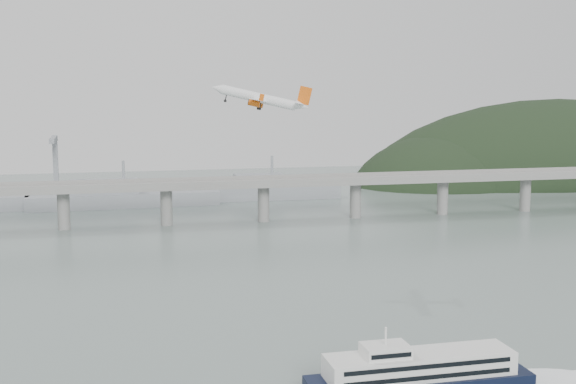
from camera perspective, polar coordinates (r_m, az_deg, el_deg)
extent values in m
plane|color=slate|center=(208.06, 3.44, -11.97)|extent=(900.00, 900.00, 0.00)
cube|color=gray|center=(394.80, -4.68, 0.57)|extent=(800.00, 22.00, 2.20)
cube|color=gray|center=(384.24, -4.46, 0.66)|extent=(800.00, 0.60, 1.80)
cube|color=gray|center=(404.86, -4.90, 1.04)|extent=(800.00, 0.60, 1.80)
cylinder|color=gray|center=(393.20, -16.28, -1.31)|extent=(6.00, 6.00, 21.00)
cylinder|color=gray|center=(393.24, -8.99, -1.08)|extent=(6.00, 6.00, 21.00)
cylinder|color=gray|center=(399.58, -1.82, -0.84)|extent=(6.00, 6.00, 21.00)
cylinder|color=gray|center=(411.93, 5.02, -0.60)|extent=(6.00, 6.00, 21.00)
cylinder|color=gray|center=(429.78, 11.38, -0.37)|extent=(6.00, 6.00, 21.00)
cylinder|color=gray|center=(452.48, 17.17, -0.15)|extent=(6.00, 6.00, 21.00)
ellipsoid|color=black|center=(617.74, 19.10, -0.71)|extent=(320.00, 150.00, 156.00)
ellipsoid|color=black|center=(563.51, 11.44, -0.61)|extent=(140.00, 110.00, 96.00)
cube|color=gray|center=(457.54, -12.04, -0.58)|extent=(110.55, 21.43, 8.00)
cube|color=gray|center=(456.44, -13.45, 0.37)|extent=(39.01, 16.73, 8.00)
cylinder|color=gray|center=(455.46, -12.09, 1.41)|extent=(1.60, 1.60, 14.00)
cube|color=gray|center=(477.01, -1.19, -0.06)|extent=(85.00, 13.60, 8.00)
cube|color=gray|center=(474.32, -2.19, 0.87)|extent=(29.75, 11.90, 8.00)
cylinder|color=gray|center=(475.02, -1.19, 1.85)|extent=(1.60, 1.60, 14.00)
cube|color=gray|center=(491.46, -16.82, 1.72)|extent=(3.00, 3.00, 40.00)
cube|color=gray|center=(479.96, -16.99, 3.73)|extent=(3.00, 28.00, 3.00)
cube|color=black|center=(186.26, 9.69, -13.83)|extent=(53.01, 13.46, 4.23)
cube|color=white|center=(184.55, 9.72, -12.46)|extent=(44.52, 11.22, 5.28)
cube|color=black|center=(179.51, 10.42, -12.60)|extent=(40.14, 0.77, 1.06)
cube|color=black|center=(180.41, 10.40, -13.36)|extent=(40.14, 0.77, 1.06)
cube|color=black|center=(188.68, 9.08, -11.53)|extent=(40.14, 0.77, 1.06)
cube|color=black|center=(189.54, 9.06, -12.26)|extent=(40.14, 0.77, 1.06)
cube|color=white|center=(180.14, 7.23, -11.56)|extent=(10.67, 7.55, 2.75)
cube|color=black|center=(176.85, 7.68, -11.95)|extent=(9.51, 0.27, 1.06)
cylinder|color=white|center=(179.03, 7.25, -10.55)|extent=(0.54, 0.54, 4.23)
ellipsoid|color=white|center=(199.97, 17.69, -13.17)|extent=(30.65, 15.66, 0.21)
cylinder|color=white|center=(261.38, -2.19, 7.00)|extent=(25.01, 12.08, 8.76)
cone|color=white|center=(263.46, -5.28, 7.67)|extent=(5.14, 4.53, 4.02)
cone|color=white|center=(260.07, 1.05, 6.38)|extent=(5.80, 4.50, 4.21)
cube|color=white|center=(261.27, -2.04, 6.76)|extent=(13.34, 30.81, 2.88)
cube|color=white|center=(260.13, 0.89, 6.56)|extent=(5.94, 11.26, 1.41)
cube|color=#DF5A0F|center=(260.13, 1.23, 7.16)|extent=(5.21, 1.61, 6.66)
cylinder|color=#DF5A0F|center=(266.38, -2.27, 6.53)|extent=(4.65, 3.41, 2.89)
cylinder|color=black|center=(266.61, -2.67, 6.62)|extent=(1.38, 2.17, 2.11)
cube|color=white|center=(266.38, -2.22, 6.72)|extent=(2.42, 0.91, 1.57)
cylinder|color=#DF5A0F|center=(256.47, -2.52, 6.58)|extent=(4.65, 3.41, 2.89)
cylinder|color=black|center=(256.70, -2.93, 6.67)|extent=(1.38, 2.17, 2.11)
cube|color=white|center=(256.47, -2.47, 6.78)|extent=(2.42, 0.91, 1.57)
cylinder|color=black|center=(263.61, -2.06, 6.40)|extent=(0.89, 0.44, 2.21)
cylinder|color=black|center=(263.62, -2.11, 6.19)|extent=(1.26, 0.66, 1.21)
cylinder|color=black|center=(258.92, -2.17, 6.42)|extent=(0.89, 0.44, 2.21)
cylinder|color=black|center=(258.93, -2.22, 6.21)|extent=(1.26, 0.66, 1.21)
cylinder|color=black|center=(262.86, -4.63, 6.96)|extent=(0.89, 0.44, 2.21)
cylinder|color=black|center=(262.86, -4.68, 6.75)|extent=(1.26, 0.66, 1.21)
cube|color=#DF5A0F|center=(276.42, -1.27, 6.81)|extent=(1.89, 0.64, 2.45)
cube|color=#DF5A0F|center=(245.74, -1.96, 7.02)|extent=(1.89, 0.64, 2.45)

